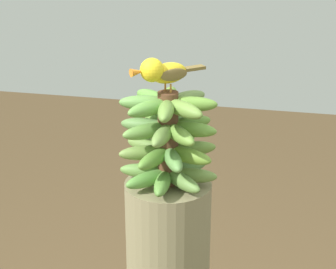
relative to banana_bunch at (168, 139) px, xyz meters
name	(u,v)px	position (x,y,z in m)	size (l,w,h in m)	color
banana_bunch	(168,139)	(0.00, 0.00, 0.00)	(0.26, 0.26, 0.25)	brown
perched_bird	(161,72)	(0.02, 0.01, 0.18)	(0.17, 0.15, 0.09)	#C68933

